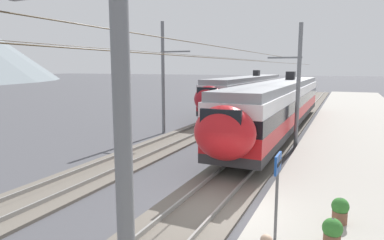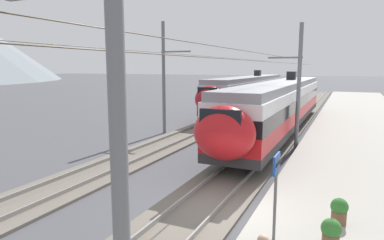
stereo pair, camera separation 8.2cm
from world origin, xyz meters
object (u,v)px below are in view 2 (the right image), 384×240
train_far_track (248,91)px  potted_plant_by_shelter (339,210)px  train_near_platform (281,104)px  catenary_mast_far_side (165,76)px  catenary_mast_mid (296,84)px  catenary_mast_west (110,115)px  platform_sign (276,178)px  potted_plant_platform_edge (331,231)px

train_far_track → potted_plant_by_shelter: size_ratio=32.41×
train_near_platform → potted_plant_by_shelter: (-14.97, -4.42, -1.48)m
catenary_mast_far_side → catenary_mast_mid: bearing=-94.3°
train_far_track → catenary_mast_mid: 18.33m
catenary_mast_west → platform_sign: (5.12, -1.25, -2.24)m
train_near_platform → train_far_track: bearing=25.5°
catenary_mast_west → catenary_mast_mid: 17.59m
catenary_mast_far_side → potted_plant_platform_edge: bearing=-137.0°
train_near_platform → platform_sign: train_near_platform is taller
platform_sign → potted_plant_platform_edge: platform_sign is taller
potted_plant_platform_edge → catenary_mast_far_side: bearing=43.0°
train_far_track → potted_plant_by_shelter: train_far_track is taller
train_near_platform → platform_sign: size_ratio=11.39×
platform_sign → potted_plant_by_shelter: size_ratio=3.03×
catenary_mast_mid → potted_plant_by_shelter: size_ratio=62.70×
catenary_mast_mid → potted_plant_platform_edge: (-12.18, -2.66, -3.19)m
train_far_track → potted_plant_by_shelter: (-27.36, -10.32, -1.48)m
potted_plant_platform_edge → catenary_mast_west: bearing=153.9°
train_near_platform → train_far_track: (12.38, 5.90, -0.00)m
potted_plant_by_shelter → catenary_mast_west: bearing=157.8°
catenary_mast_west → platform_sign: 5.72m
train_far_track → platform_sign: size_ratio=10.71×
catenary_mast_far_side → platform_sign: (-13.17, -10.64, -2.22)m
train_near_platform → catenary_mast_far_side: catenary_mast_far_side is taller
platform_sign → potted_plant_by_shelter: (1.75, -1.56, -1.30)m
potted_plant_platform_edge → train_far_track: bearing=19.4°
platform_sign → potted_plant_by_shelter: 2.68m
catenary_mast_west → potted_plant_platform_edge: 6.99m
catenary_mast_west → catenary_mast_far_side: catenary_mast_west is taller
potted_plant_by_shelter → catenary_mast_far_side: bearing=46.9°
catenary_mast_west → catenary_mast_far_side: bearing=27.2°
catenary_mast_mid → train_near_platform: bearing=20.6°
catenary_mast_far_side → platform_sign: size_ratio=20.71×
potted_plant_platform_edge → potted_plant_by_shelter: potted_plant_by_shelter is taller
catenary_mast_far_side → train_near_platform: bearing=-65.5°
platform_sign → potted_plant_by_shelter: platform_sign is taller
catenary_mast_west → catenary_mast_far_side: 20.56m
potted_plant_platform_edge → train_near_platform: bearing=14.5°
catenary_mast_west → platform_sign: size_ratio=20.71×
train_near_platform → potted_plant_by_shelter: 15.68m
catenary_mast_west → potted_plant_by_shelter: (6.87, -2.81, -3.54)m
catenary_mast_west → platform_sign: bearing=-13.7°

